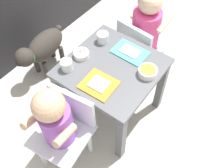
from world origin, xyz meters
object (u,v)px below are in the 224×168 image
Objects in this scene: dining_table at (112,77)px; water_cup_left at (67,66)px; veggie_bowl_far at (148,72)px; cereal_bowl_right_side at (81,54)px; food_tray_left at (99,84)px; water_cup_right at (103,38)px; seated_child_right at (145,27)px; seated_child_left at (58,121)px; dog at (42,48)px; food_tray_right at (130,52)px.

water_cup_left is at bearing 130.11° from dining_table.
veggie_bowl_far reaches higher than dining_table.
veggie_bowl_far reaches higher than cereal_bowl_right_side.
food_tray_left is 0.33m from water_cup_right.
dining_table is at bearing -174.95° from seated_child_right.
seated_child_left is 0.31m from water_cup_left.
cereal_bowl_right_side is (-0.05, -0.45, 0.25)m from dog.
water_cup_left is at bearing 145.37° from food_tray_right.
food_tray_left and food_tray_right have the same top height.
seated_child_left is 7.60× the size of cereal_bowl_right_side.
veggie_bowl_far is at bearing -59.17° from water_cup_left.
water_cup_right is (0.13, 0.16, 0.12)m from dining_table.
food_tray_left is (-0.57, -0.06, 0.03)m from seated_child_right.
dining_table is 0.18m from food_tray_right.
cereal_bowl_right_side is (-0.46, 0.15, 0.04)m from seated_child_right.
water_cup_right is at bearing -5.18° from water_cup_left.
seated_child_right is at bearing -56.00° from dog.
food_tray_right is at bearing -8.70° from dining_table.
dining_table is 0.65m from dog.
dining_table is at bearing -3.13° from seated_child_left.
food_tray_right is 1.96× the size of veggie_bowl_far.
seated_child_right reaches higher than food_tray_left.
dining_table is at bearing -49.89° from water_cup_left.
water_cup_right is at bearing 95.16° from food_tray_right.
water_cup_right reaches higher than veggie_bowl_far.
food_tray_right is at bearing -34.63° from water_cup_left.
dog is at bearing 83.12° from cereal_bowl_right_side.
food_tray_right is at bearing -78.67° from dog.
dog is at bearing 88.74° from dining_table.
cereal_bowl_right_side is at bearing -96.88° from dog.
dog is at bearing 101.33° from food_tray_right.
water_cup_right reaches higher than water_cup_left.
seated_child_left is at bearing -125.06° from dog.
water_cup_right reaches higher than food_tray_left.
water_cup_left is 0.12m from cereal_bowl_right_side.
seated_child_left is at bearing -179.03° from seated_child_right.
water_cup_right is 0.36m from veggie_bowl_far.
seated_child_left is 0.28m from food_tray_left.
seated_child_left is 1.45× the size of dog.
dining_table is at bearing -128.66° from water_cup_right.
water_cup_left reaches higher than cereal_bowl_right_side.
water_cup_right reaches higher than dining_table.
seated_child_right reaches higher than water_cup_left.
water_cup_right is (0.55, 0.14, 0.06)m from seated_child_left.
dog is (0.01, 0.64, -0.15)m from dining_table.
water_cup_right is at bearing 51.34° from dining_table.
dining_table is at bearing -91.26° from dog.
water_cup_right is at bearing 14.27° from seated_child_left.
seated_child_left is at bearing -147.46° from water_cup_left.
seated_child_right is at bearing -17.91° from cereal_bowl_right_side.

